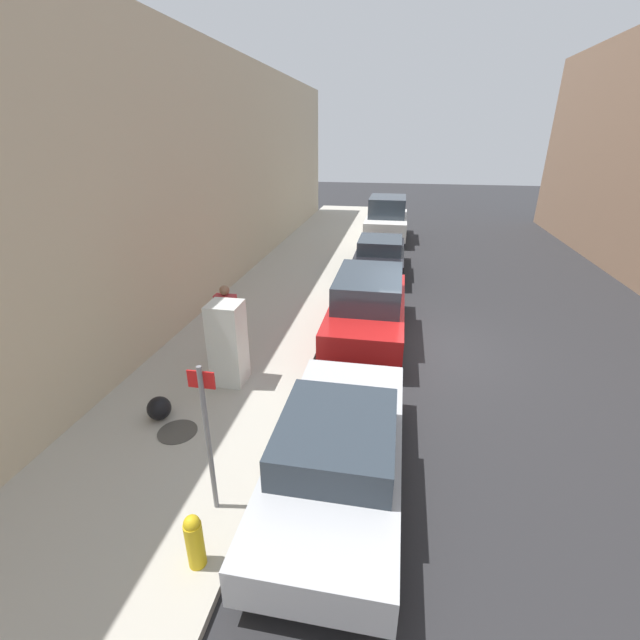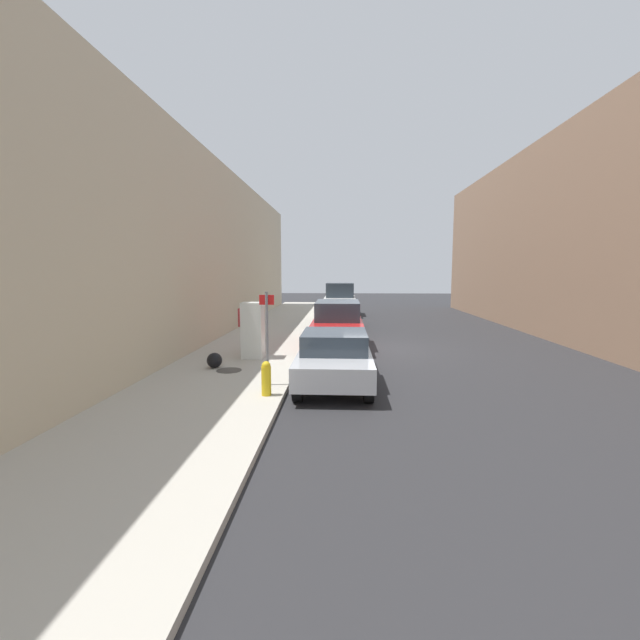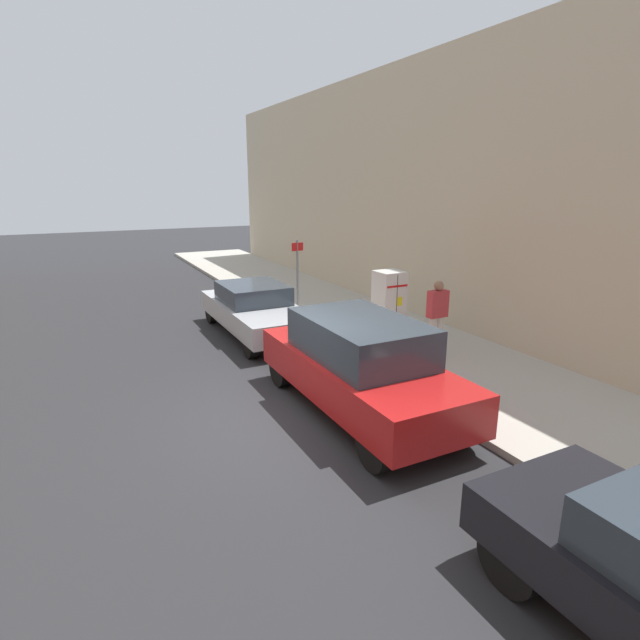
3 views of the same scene
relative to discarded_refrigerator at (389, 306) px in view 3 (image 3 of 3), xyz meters
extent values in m
plane|color=#28282B|center=(4.18, 2.64, -1.03)|extent=(80.00, 80.00, 0.00)
cube|color=#B2ADA0|center=(-0.37, 2.64, -0.96)|extent=(3.87, 44.00, 0.13)
cube|color=beige|center=(-3.43, 2.64, 2.75)|extent=(2.26, 39.60, 7.56)
cube|color=silver|center=(0.00, 0.00, 0.00)|extent=(0.67, 0.65, 1.80)
cube|color=black|center=(0.00, 0.33, 0.00)|extent=(0.01, 0.01, 1.71)
cube|color=yellow|center=(-0.08, 0.33, 0.19)|extent=(0.16, 0.01, 0.22)
cube|color=red|center=(0.00, 0.33, 0.58)|extent=(0.60, 0.01, 0.05)
cube|color=red|center=(0.00, 0.33, -0.36)|extent=(0.60, 0.01, 0.05)
cylinder|color=#47443F|center=(-0.31, -1.84, -0.89)|extent=(0.70, 0.70, 0.02)
cylinder|color=slate|center=(1.05, -3.27, 0.25)|extent=(0.07, 0.07, 2.30)
cube|color=red|center=(1.05, -3.25, 1.21)|extent=(0.36, 0.02, 0.24)
cylinder|color=gold|center=(1.18, -4.16, -0.57)|extent=(0.22, 0.22, 0.66)
sphere|color=gold|center=(1.18, -4.16, -0.21)|extent=(0.20, 0.20, 0.20)
sphere|color=black|center=(-0.82, -1.51, -0.68)|extent=(0.44, 0.44, 0.44)
cylinder|color=beige|center=(-0.63, 1.25, -0.47)|extent=(0.14, 0.14, 0.85)
cylinder|color=beige|center=(-0.40, 1.25, -0.47)|extent=(0.14, 0.14, 0.85)
cube|color=#B73338|center=(-0.51, 1.25, 0.27)|extent=(0.50, 0.22, 0.64)
sphere|color=#8C664C|center=(-0.51, 1.25, 0.71)|extent=(0.23, 0.23, 0.23)
cube|color=silver|center=(2.69, -2.41, -0.43)|extent=(1.85, 4.65, 0.55)
cube|color=#2D3842|center=(2.69, -2.64, 0.10)|extent=(1.63, 1.95, 0.50)
cylinder|color=black|center=(1.89, -0.66, -0.70)|extent=(0.22, 0.66, 0.66)
cylinder|color=black|center=(3.48, -0.66, -0.70)|extent=(0.22, 0.66, 0.66)
cylinder|color=black|center=(1.89, -4.15, -0.70)|extent=(0.22, 0.66, 0.66)
cylinder|color=black|center=(3.48, -4.15, -0.70)|extent=(0.22, 0.66, 0.66)
cube|color=red|center=(2.69, 2.99, -0.31)|extent=(1.87, 4.77, 0.70)
cube|color=#2D3842|center=(2.69, 2.99, 0.39)|extent=(1.65, 2.62, 0.70)
cylinder|color=black|center=(1.88, 4.76, -0.66)|extent=(0.22, 0.73, 0.73)
cylinder|color=black|center=(3.49, 4.76, -0.66)|extent=(0.22, 0.73, 0.73)
cylinder|color=black|center=(1.88, 1.23, -0.66)|extent=(0.22, 0.73, 0.73)
cylinder|color=black|center=(3.49, 1.23, -0.66)|extent=(0.22, 0.73, 0.73)
cylinder|color=black|center=(1.91, 7.26, -0.66)|extent=(0.22, 0.74, 0.74)
cylinder|color=black|center=(3.47, 7.26, -0.66)|extent=(0.22, 0.74, 0.74)
camera|label=1|loc=(3.34, -7.50, 4.02)|focal=24.00mm
camera|label=2|loc=(2.90, -13.50, 1.91)|focal=24.00mm
camera|label=3|loc=(7.12, 10.15, 3.02)|focal=28.00mm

